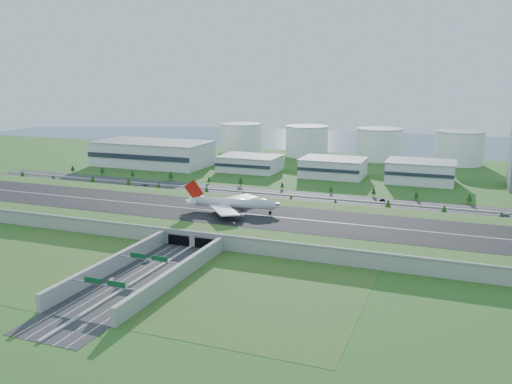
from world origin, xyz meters
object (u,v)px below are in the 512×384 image
(fuel_tank_a, at_px, (241,138))
(car_6, at_px, (505,215))
(car_4, at_px, (146,185))
(car_7, at_px, (240,188))
(car_0, at_px, (146,261))
(car_2, at_px, (196,257))
(car_5, at_px, (382,200))
(car_3, at_px, (119,304))
(boeing_747, at_px, (233,203))
(car_1, at_px, (111,280))

(fuel_tank_a, xyz_separation_m, car_6, (289.63, -221.45, -16.57))
(car_4, relative_size, car_7, 0.85)
(car_0, distance_m, car_2, 26.16)
(car_4, relative_size, car_5, 0.90)
(car_0, bearing_deg, car_6, 64.31)
(fuel_tank_a, bearing_deg, car_3, -73.79)
(boeing_747, bearing_deg, car_4, 136.67)
(car_7, bearing_deg, car_4, -95.13)
(car_6, bearing_deg, car_2, 111.41)
(car_5, distance_m, car_6, 87.16)
(car_3, height_order, car_5, car_5)
(fuel_tank_a, bearing_deg, car_0, -74.35)
(car_4, bearing_deg, car_5, -110.15)
(car_1, distance_m, car_7, 216.04)
(car_4, bearing_deg, car_0, -172.13)
(car_3, xyz_separation_m, car_5, (75.18, 235.53, 0.09))
(boeing_747, height_order, car_3, boeing_747)
(car_1, relative_size, car_3, 1.07)
(car_4, xyz_separation_m, car_6, (287.57, 0.61, 0.12))
(car_7, bearing_deg, car_2, -0.76)
(car_3, xyz_separation_m, car_7, (-43.52, 235.87, 0.04))
(boeing_747, distance_m, car_2, 71.67)
(car_2, bearing_deg, car_3, 91.00)
(car_0, bearing_deg, car_7, 118.41)
(car_2, xyz_separation_m, car_6, (158.74, 155.07, 0.03))
(boeing_747, relative_size, car_2, 11.51)
(fuel_tank_a, xyz_separation_m, car_3, (128.54, -442.23, -16.72))
(car_6, height_order, car_7, car_6)
(car_0, bearing_deg, car_3, -48.78)
(car_3, xyz_separation_m, car_4, (-126.49, 220.17, 0.04))
(car_1, relative_size, car_6, 0.83)
(car_3, height_order, car_7, car_7)
(car_7, bearing_deg, car_3, -5.39)
(car_2, bearing_deg, car_5, -110.18)
(car_4, relative_size, car_6, 0.69)
(car_0, bearing_deg, fuel_tank_a, 126.45)
(car_3, distance_m, car_4, 253.92)
(car_5, relative_size, car_6, 0.77)
(fuel_tank_a, height_order, car_4, fuel_tank_a)
(car_1, bearing_deg, car_2, 42.97)
(fuel_tank_a, distance_m, car_0, 407.58)
(car_4, distance_m, car_7, 84.44)
(car_0, bearing_deg, car_2, 57.42)
(car_3, relative_size, car_4, 1.11)
(car_4, bearing_deg, car_1, -176.23)
(car_5, bearing_deg, boeing_747, -57.54)
(fuel_tank_a, xyz_separation_m, car_5, (203.72, -206.71, -16.64))
(car_4, bearing_deg, car_3, -174.63)
(fuel_tank_a, height_order, car_7, fuel_tank_a)
(fuel_tank_a, distance_m, car_5, 290.70)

